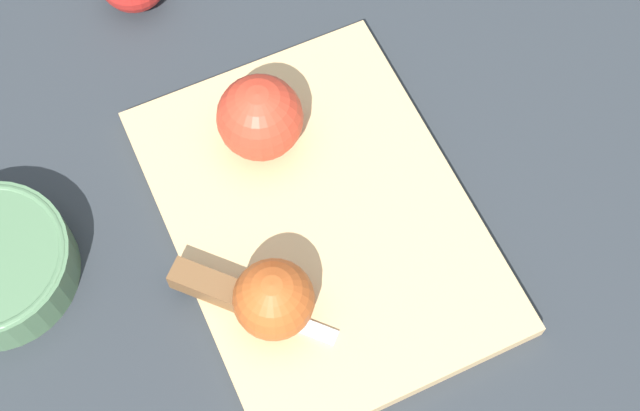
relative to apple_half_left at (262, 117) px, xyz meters
name	(u,v)px	position (x,y,z in m)	size (l,w,h in m)	color
ground_plane	(320,223)	(0.10, 0.00, -0.06)	(4.00, 4.00, 0.00)	#282D33
cutting_board	(320,219)	(0.10, 0.00, -0.05)	(0.40, 0.32, 0.02)	tan
apple_half_left	(262,117)	(0.00, 0.00, 0.00)	(0.08, 0.08, 0.08)	red
apple_half_right	(273,299)	(0.15, -0.09, -0.01)	(0.07, 0.07, 0.07)	#AD4C1E
knife	(217,289)	(0.11, -0.12, -0.03)	(0.14, 0.10, 0.02)	silver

